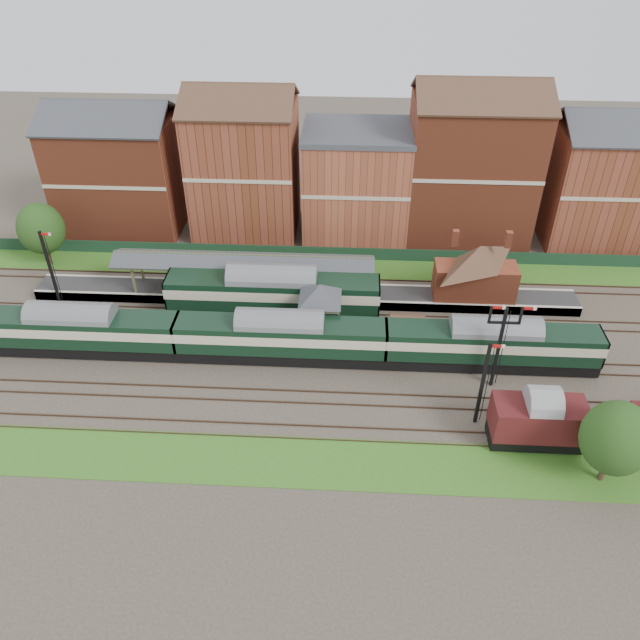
# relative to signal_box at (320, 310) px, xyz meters

# --- Properties ---
(ground) EXTENTS (160.00, 160.00, 0.00)m
(ground) POSITION_rel_signal_box_xyz_m (3.00, -3.25, -3.19)
(ground) COLOR #473D33
(ground) RESTS_ON ground
(grass_back) EXTENTS (90.00, 4.50, 0.06)m
(grass_back) POSITION_rel_signal_box_xyz_m (3.00, 12.75, -3.16)
(grass_back) COLOR #2D6619
(grass_back) RESTS_ON ground
(grass_front) EXTENTS (90.00, 5.00, 0.06)m
(grass_front) POSITION_rel_signal_box_xyz_m (3.00, -15.25, -3.16)
(grass_front) COLOR #2D6619
(grass_front) RESTS_ON ground
(fence) EXTENTS (90.00, 0.12, 1.50)m
(fence) POSITION_rel_signal_box_xyz_m (3.00, 14.75, -2.44)
(fence) COLOR #193823
(fence) RESTS_ON ground
(platform) EXTENTS (55.00, 3.40, 1.00)m
(platform) POSITION_rel_signal_box_xyz_m (-2.00, 6.50, -2.69)
(platform) COLOR #2D2D2D
(platform) RESTS_ON ground
(signal_box) EXTENTS (5.40, 5.40, 6.00)m
(signal_box) POSITION_rel_signal_box_xyz_m (0.00, 0.00, 0.00)
(signal_box) COLOR #667855
(signal_box) RESTS_ON ground
(brick_hut) EXTENTS (3.20, 2.64, 2.94)m
(brick_hut) POSITION_rel_signal_box_xyz_m (8.00, 0.00, -2.00)
(brick_hut) COLOR brown
(brick_hut) RESTS_ON ground
(station_building) EXTENTS (8.10, 8.10, 5.90)m
(station_building) POSITION_rel_signal_box_xyz_m (15.00, 6.50, 0.76)
(station_building) COLOR #984126
(station_building) RESTS_ON platform
(canopy) EXTENTS (26.00, 3.89, 4.08)m
(canopy) POSITION_rel_signal_box_xyz_m (-8.00, 6.50, 1.39)
(canopy) COLOR #4A5032
(canopy) RESTS_ON platform
(semaphore_bracket) EXTENTS (3.60, 0.25, 8.18)m
(semaphore_bracket) POSITION_rel_signal_box_xyz_m (15.04, -5.75, 1.44)
(semaphore_bracket) COLOR black
(semaphore_bracket) RESTS_ON ground
(semaphore_platform_end) EXTENTS (1.23, 0.25, 8.00)m
(semaphore_platform_end) POSITION_rel_signal_box_xyz_m (-26.98, 4.75, 0.96)
(semaphore_platform_end) COLOR black
(semaphore_platform_end) RESTS_ON ground
(semaphore_siding) EXTENTS (1.23, 0.25, 8.00)m
(semaphore_siding) POSITION_rel_signal_box_xyz_m (13.02, -10.25, 0.96)
(semaphore_siding) COLOR black
(semaphore_siding) RESTS_ON ground
(town_backdrop) EXTENTS (69.00, 10.00, 16.00)m
(town_backdrop) POSITION_rel_signal_box_xyz_m (2.82, 21.75, 3.81)
(town_backdrop) COLOR #984126
(town_backdrop) RESTS_ON ground
(dmu_train) EXTENTS (55.46, 2.91, 4.26)m
(dmu_train) POSITION_rel_signal_box_xyz_m (-3.30, -3.25, -0.70)
(dmu_train) COLOR black
(dmu_train) RESTS_ON ground
(platform_railcar) EXTENTS (20.49, 3.22, 4.72)m
(platform_railcar) POSITION_rel_signal_box_xyz_m (-4.73, 3.25, -0.45)
(platform_railcar) COLOR black
(platform_railcar) RESTS_ON ground
(goods_van_a) EXTENTS (6.86, 2.97, 4.16)m
(goods_van_a) POSITION_rel_signal_box_xyz_m (17.07, -12.25, -0.85)
(goods_van_a) COLOR black
(goods_van_a) RESTS_ON ground
(tree_far) EXTENTS (4.83, 4.83, 7.05)m
(tree_far) POSITION_rel_signal_box_xyz_m (21.22, -15.65, 1.07)
(tree_far) COLOR #382619
(tree_far) RESTS_ON ground
(tree_back) EXTENTS (4.95, 4.95, 7.24)m
(tree_back) POSITION_rel_signal_box_xyz_m (-30.87, 11.95, 1.18)
(tree_back) COLOR #382619
(tree_back) RESTS_ON ground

